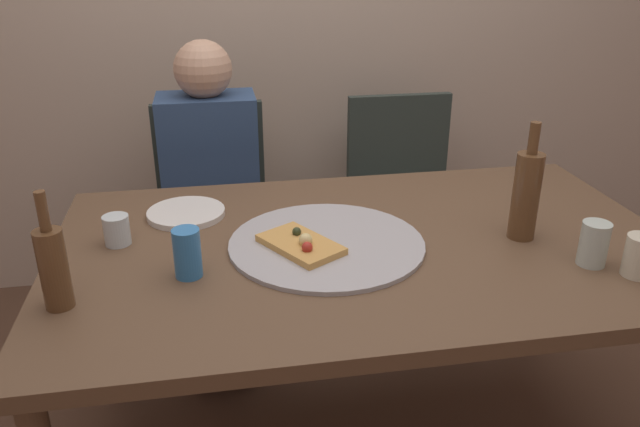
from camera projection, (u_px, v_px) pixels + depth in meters
The scene contains 13 objects.
dining_table at pixel (365, 265), 1.71m from camera, with size 1.65×0.99×0.75m.
pizza_tray at pixel (327, 244), 1.66m from camera, with size 0.52×0.52×0.01m, color #ADADB2.
pizza_slice_last at pixel (301, 244), 1.62m from camera, with size 0.23×0.26×0.05m.
wine_bottle at pixel (53, 266), 1.35m from camera, with size 0.06×0.06×0.27m.
beer_bottle at pixel (526, 194), 1.66m from camera, with size 0.07×0.07×0.32m.
tumbler_near at pixel (594, 244), 1.54m from camera, with size 0.07×0.07×0.11m, color #B7C6BC.
tumbler_far at pixel (640, 256), 1.49m from camera, with size 0.07×0.07×0.10m, color beige.
wine_glass at pixel (117, 230), 1.65m from camera, with size 0.07×0.07×0.08m, color silver.
soda_can at pixel (187, 253), 1.49m from camera, with size 0.07×0.07×0.12m, color #337AC1.
plate_stack at pixel (186, 213), 1.83m from camera, with size 0.23×0.23×0.02m, color white.
chair_left at pixel (213, 205), 2.52m from camera, with size 0.44×0.44×0.90m.
chair_right at pixel (404, 192), 2.65m from camera, with size 0.44×0.44×0.90m.
guest_in_sweater at pixel (212, 189), 2.33m from camera, with size 0.36×0.56×1.17m.
Camera 1 is at (-0.39, -1.47, 1.49)m, focal length 35.24 mm.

